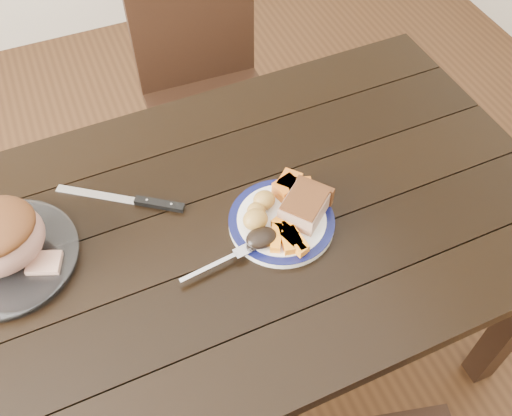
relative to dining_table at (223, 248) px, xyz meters
name	(u,v)px	position (x,y,z in m)	size (l,w,h in m)	color
ground	(232,358)	(0.00, 0.00, -0.66)	(4.00, 4.00, 0.00)	#472B16
dining_table	(223,248)	(0.00, 0.00, 0.00)	(1.62, 0.94, 0.75)	black
chair_far	(207,85)	(0.21, 0.74, -0.13)	(0.43, 0.44, 0.93)	black
dinner_plate	(281,222)	(0.13, -0.05, 0.10)	(0.24, 0.24, 0.02)	white
plate_rim	(282,220)	(0.13, -0.05, 0.11)	(0.24, 0.24, 0.02)	#0C1040
serving_platter	(8,259)	(-0.46, 0.09, 0.10)	(0.30, 0.30, 0.02)	white
pork_slice	(305,207)	(0.19, -0.05, 0.14)	(0.11, 0.09, 0.05)	tan
roasted_potatoes	(259,211)	(0.08, -0.02, 0.14)	(0.10, 0.09, 0.05)	gold
carrot_batons	(288,237)	(0.12, -0.11, 0.12)	(0.08, 0.11, 0.02)	orange
pumpkin_wedges	(292,187)	(0.18, 0.01, 0.13)	(0.09, 0.09, 0.04)	orange
dark_mushroom	(261,238)	(0.06, -0.09, 0.13)	(0.07, 0.05, 0.03)	black
fork	(223,261)	(-0.03, -0.10, 0.11)	(0.18, 0.04, 0.00)	silver
cut_slice	(44,263)	(-0.39, 0.03, 0.12)	(0.07, 0.06, 0.02)	tan
carving_knife	(144,202)	(-0.14, 0.13, 0.10)	(0.27, 0.20, 0.01)	silver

